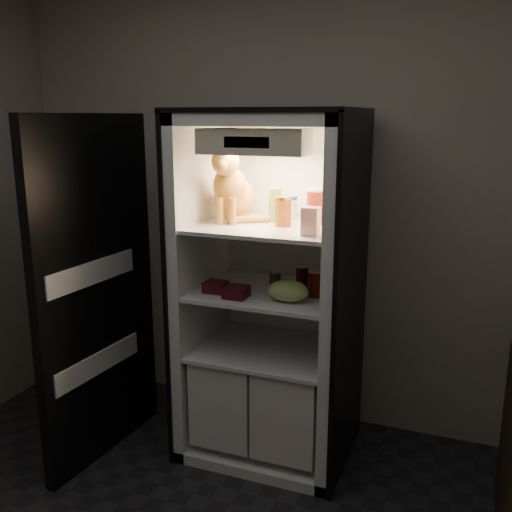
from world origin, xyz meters
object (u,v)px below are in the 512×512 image
(parmesan_shaker, at_px, (275,205))
(soda_can_b, at_px, (326,282))
(cream_carton, at_px, (311,221))
(condiment_jar, at_px, (275,278))
(grape_bag, at_px, (288,291))
(berry_box_left, at_px, (216,287))
(refrigerator, at_px, (272,312))
(mayo_tub, at_px, (289,208))
(salsa_jar, at_px, (283,211))
(pepper_jar, at_px, (317,206))
(soda_can_a, at_px, (302,277))
(berry_box_right, at_px, (236,292))
(tabby_cat, at_px, (233,191))
(soda_can_c, at_px, (315,284))

(parmesan_shaker, xyz_separation_m, soda_can_b, (0.30, -0.04, -0.38))
(cream_carton, xyz_separation_m, condiment_jar, (-0.26, 0.25, -0.37))
(condiment_jar, xyz_separation_m, grape_bag, (0.15, -0.22, 0.01))
(grape_bag, height_order, berry_box_left, grape_bag)
(refrigerator, xyz_separation_m, mayo_tub, (0.05, 0.12, 0.56))
(salsa_jar, relative_size, pepper_jar, 0.82)
(mayo_tub, relative_size, condiment_jar, 1.50)
(soda_can_a, height_order, condiment_jar, soda_can_a)
(parmesan_shaker, height_order, mayo_tub, parmesan_shaker)
(mayo_tub, relative_size, pepper_jar, 0.70)
(parmesan_shaker, height_order, berry_box_right, parmesan_shaker)
(tabby_cat, distance_m, salsa_jar, 0.32)
(condiment_jar, relative_size, berry_box_right, 0.75)
(berry_box_left, bearing_deg, mayo_tub, 46.69)
(parmesan_shaker, height_order, condiment_jar, parmesan_shaker)
(tabby_cat, distance_m, soda_can_b, 0.69)
(tabby_cat, bearing_deg, berry_box_left, -105.31)
(parmesan_shaker, distance_m, grape_bag, 0.48)
(refrigerator, relative_size, salsa_jar, 12.52)
(mayo_tub, height_order, pepper_jar, pepper_jar)
(mayo_tub, bearing_deg, soda_can_b, -27.05)
(salsa_jar, height_order, pepper_jar, pepper_jar)
(tabby_cat, distance_m, berry_box_left, 0.52)
(parmesan_shaker, xyz_separation_m, cream_carton, (0.27, -0.27, -0.02))
(berry_box_right, bearing_deg, mayo_tub, 66.92)
(condiment_jar, bearing_deg, salsa_jar, -50.16)
(grape_bag, bearing_deg, condiment_jar, 123.50)
(parmesan_shaker, bearing_deg, soda_can_a, 0.53)
(cream_carton, relative_size, berry_box_right, 1.17)
(cream_carton, distance_m, soda_can_c, 0.38)
(cream_carton, distance_m, soda_can_b, 0.42)
(grape_bag, bearing_deg, parmesan_shaker, 123.69)
(pepper_jar, bearing_deg, parmesan_shaker, -170.96)
(berry_box_left, distance_m, berry_box_right, 0.15)
(parmesan_shaker, height_order, soda_can_b, parmesan_shaker)
(soda_can_a, bearing_deg, refrigerator, -169.87)
(soda_can_b, xyz_separation_m, soda_can_c, (-0.04, -0.08, 0.01))
(refrigerator, xyz_separation_m, soda_can_b, (0.30, -0.01, 0.21))
(soda_can_a, height_order, soda_can_c, soda_can_c)
(cream_carton, height_order, soda_can_c, cream_carton)
(soda_can_b, bearing_deg, salsa_jar, -165.79)
(soda_can_c, height_order, berry_box_left, soda_can_c)
(soda_can_b, relative_size, berry_box_left, 1.12)
(mayo_tub, height_order, soda_can_b, mayo_tub)
(pepper_jar, xyz_separation_m, condiment_jar, (-0.21, -0.05, -0.40))
(berry_box_left, bearing_deg, parmesan_shaker, 42.05)
(salsa_jar, distance_m, soda_can_a, 0.39)
(parmesan_shaker, relative_size, pepper_jar, 0.97)
(refrigerator, relative_size, grape_bag, 8.98)
(soda_can_a, bearing_deg, mayo_tub, 140.92)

